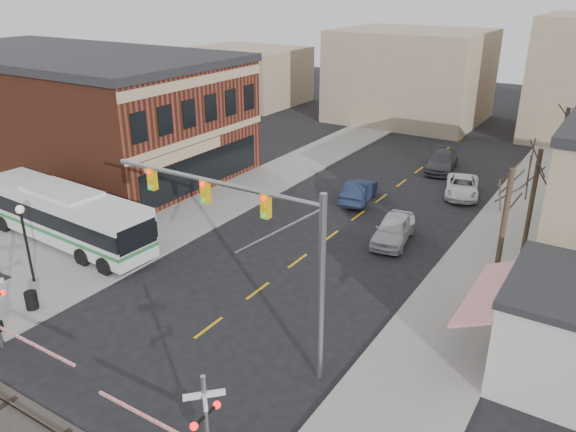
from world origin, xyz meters
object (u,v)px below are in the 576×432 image
object	(u,v)px
traffic_signal_mast	(259,233)
car_a	(393,229)
trash_bin	(31,300)
rr_crossing_east	(196,423)
car_d	(442,161)
pedestrian_near	(96,251)
car_c	(462,187)
car_b	(359,191)
pedestrian_far	(141,231)
transit_bus	(65,215)
street_lamp	(24,228)

from	to	relation	value
traffic_signal_mast	car_a	xyz separation A→B (m)	(0.38, 13.73, -4.93)
traffic_signal_mast	trash_bin	distance (m)	12.99
rr_crossing_east	car_d	bearing A→B (deg)	95.59
rr_crossing_east	traffic_signal_mast	bearing A→B (deg)	106.41
car_a	car_d	size ratio (longest dim) A/B	0.90
traffic_signal_mast	pedestrian_near	world-z (taller)	traffic_signal_mast
car_a	car_c	world-z (taller)	car_a
car_b	car_d	distance (m)	10.77
car_b	car_d	size ratio (longest dim) A/B	0.88
car_b	pedestrian_near	size ratio (longest dim) A/B	3.16
car_c	pedestrian_near	world-z (taller)	pedestrian_near
car_a	pedestrian_far	bearing A→B (deg)	-155.11
transit_bus	car_d	xyz separation A→B (m)	(14.76, 26.48, -1.10)
car_b	pedestrian_near	xyz separation A→B (m)	(-8.23, -17.10, 0.09)
pedestrian_near	car_a	bearing A→B (deg)	-50.03
traffic_signal_mast	car_c	distance (m)	24.71
car_b	street_lamp	bearing A→B (deg)	55.43
traffic_signal_mast	car_c	xyz separation A→B (m)	(1.62, 24.13, -5.06)
transit_bus	rr_crossing_east	xyz separation A→B (m)	(18.24, -9.11, 0.07)
rr_crossing_east	pedestrian_near	world-z (taller)	rr_crossing_east
car_d	pedestrian_far	size ratio (longest dim) A/B	3.66
street_lamp	car_a	bearing A→B (deg)	46.76
traffic_signal_mast	pedestrian_far	distance (m)	14.46
rr_crossing_east	street_lamp	xyz separation A→B (m)	(-15.70, 4.84, 1.26)
car_d	transit_bus	bearing A→B (deg)	-127.60
rr_crossing_east	car_c	size ratio (longest dim) A/B	1.10
rr_crossing_east	trash_bin	distance (m)	13.76
street_lamp	trash_bin	bearing A→B (deg)	-36.00
trash_bin	car_d	size ratio (longest dim) A/B	0.17
car_c	pedestrian_near	size ratio (longest dim) A/B	3.33
trash_bin	rr_crossing_east	bearing A→B (deg)	-13.19
transit_bus	street_lamp	world-z (taller)	street_lamp
rr_crossing_east	pedestrian_far	bearing A→B (deg)	141.51
street_lamp	car_c	world-z (taller)	street_lamp
car_b	pedestrian_near	world-z (taller)	pedestrian_near
street_lamp	pedestrian_near	distance (m)	4.18
trash_bin	car_c	xyz separation A→B (m)	(13.11, 27.26, 0.13)
car_a	pedestrian_near	distance (m)	17.67
pedestrian_far	car_c	bearing A→B (deg)	7.51
car_c	car_d	world-z (taller)	car_d
car_a	car_c	size ratio (longest dim) A/B	0.97
transit_bus	car_a	bearing A→B (deg)	32.95
street_lamp	pedestrian_near	bearing A→B (deg)	69.92
rr_crossing_east	car_c	distance (m)	30.42
traffic_signal_mast	pedestrian_far	size ratio (longest dim) A/B	7.02
car_b	pedestrian_far	world-z (taller)	pedestrian_far
rr_crossing_east	car_d	distance (m)	35.78
street_lamp	car_d	world-z (taller)	street_lamp
car_c	pedestrian_far	xyz separation A→B (m)	(-14.19, -18.93, 0.16)
car_a	pedestrian_far	xyz separation A→B (m)	(-12.95, -8.53, 0.03)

